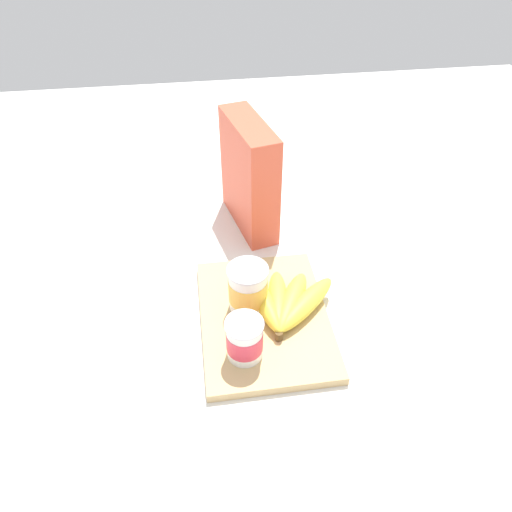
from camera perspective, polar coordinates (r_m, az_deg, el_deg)
The scene contains 6 objects.
ground_plane at distance 0.88m, azimuth 1.01°, elevation -7.95°, with size 2.40×2.40×0.00m, color silver.
cutting_board at distance 0.88m, azimuth 1.01°, elevation -7.56°, with size 0.31×0.23×0.02m, color tan.
cereal_box at distance 1.04m, azimuth -0.85°, elevation 9.76°, with size 0.21×0.07×0.25m, color #D85138.
yogurt_cup_front at distance 0.78m, azimuth -1.41°, elevation -10.14°, with size 0.06×0.06×0.08m.
yogurt_cup_back at distance 0.85m, azimuth -0.98°, elevation -4.00°, with size 0.07×0.07×0.09m.
banana_bunch at distance 0.87m, azimuth 3.51°, elevation -5.59°, with size 0.18×0.18×0.04m.
Camera 1 is at (-0.57, 0.10, 0.67)m, focal length 32.73 mm.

